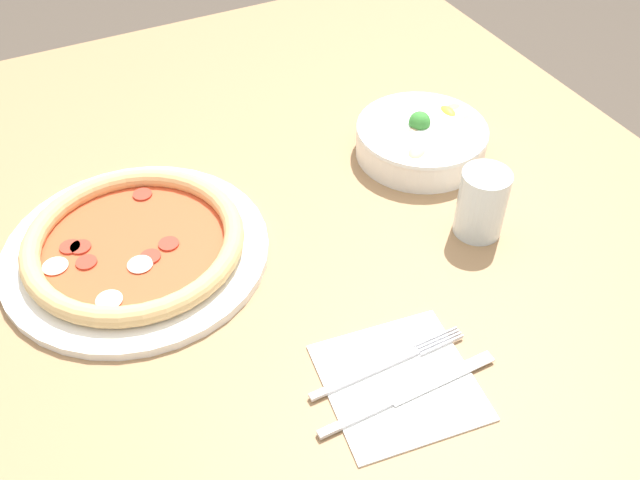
% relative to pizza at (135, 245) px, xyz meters
% --- Properties ---
extents(dining_table, '(1.35, 0.98, 0.77)m').
position_rel_pizza_xyz_m(dining_table, '(0.09, 0.28, -0.11)').
color(dining_table, '#99724C').
rests_on(dining_table, ground_plane).
extents(pizza, '(0.34, 0.34, 0.04)m').
position_rel_pizza_xyz_m(pizza, '(0.00, 0.00, 0.00)').
color(pizza, white).
rests_on(pizza, dining_table).
extents(bowl, '(0.19, 0.19, 0.07)m').
position_rel_pizza_xyz_m(bowl, '(-0.02, 0.44, 0.01)').
color(bowl, white).
rests_on(bowl, dining_table).
extents(napkin, '(0.18, 0.18, 0.00)m').
position_rel_pizza_xyz_m(napkin, '(0.32, 0.20, -0.02)').
color(napkin, white).
rests_on(napkin, dining_table).
extents(fork, '(0.02, 0.19, 0.00)m').
position_rel_pizza_xyz_m(fork, '(0.30, 0.20, -0.01)').
color(fork, silver).
rests_on(fork, napkin).
extents(knife, '(0.02, 0.22, 0.01)m').
position_rel_pizza_xyz_m(knife, '(0.34, 0.19, -0.01)').
color(knife, silver).
rests_on(knife, napkin).
extents(glass, '(0.06, 0.06, 0.09)m').
position_rel_pizza_xyz_m(glass, '(0.16, 0.42, 0.03)').
color(glass, silver).
rests_on(glass, dining_table).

